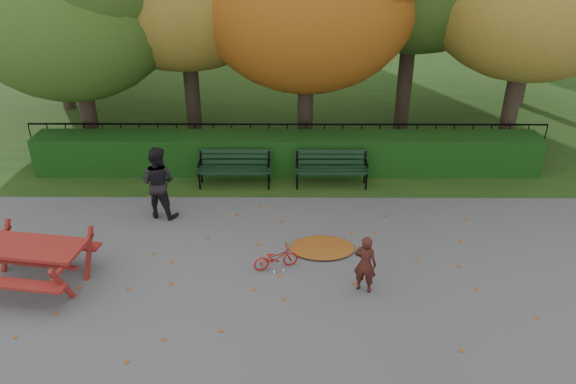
{
  "coord_description": "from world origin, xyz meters",
  "views": [
    {
      "loc": [
        0.09,
        -8.89,
        6.41
      ],
      "look_at": [
        0.04,
        1.38,
        1.0
      ],
      "focal_mm": 35.0,
      "sensor_mm": 36.0,
      "label": 1
    }
  ],
  "objects_px": {
    "bicycle": "(276,258)",
    "bench_right": "(331,166)",
    "bench_left": "(235,165)",
    "adult": "(158,182)",
    "child": "(365,264)",
    "picnic_table": "(30,254)"
  },
  "relations": [
    {
      "from": "bench_left",
      "to": "picnic_table",
      "type": "distance_m",
      "value": 5.31
    },
    {
      "from": "child",
      "to": "bicycle",
      "type": "height_order",
      "value": "child"
    },
    {
      "from": "bench_left",
      "to": "child",
      "type": "relative_size",
      "value": 1.57
    },
    {
      "from": "bicycle",
      "to": "bench_right",
      "type": "bearing_deg",
      "value": -37.8
    },
    {
      "from": "bench_left",
      "to": "picnic_table",
      "type": "xyz_separation_m",
      "value": [
        -3.35,
        -4.12,
        0.14
      ]
    },
    {
      "from": "bench_left",
      "to": "bicycle",
      "type": "distance_m",
      "value": 3.77
    },
    {
      "from": "picnic_table",
      "to": "child",
      "type": "height_order",
      "value": "child"
    },
    {
      "from": "bench_right",
      "to": "child",
      "type": "height_order",
      "value": "child"
    },
    {
      "from": "child",
      "to": "bicycle",
      "type": "xyz_separation_m",
      "value": [
        -1.63,
        0.68,
        -0.34
      ]
    },
    {
      "from": "adult",
      "to": "bicycle",
      "type": "bearing_deg",
      "value": 157.62
    },
    {
      "from": "picnic_table",
      "to": "bicycle",
      "type": "distance_m",
      "value": 4.51
    },
    {
      "from": "bench_left",
      "to": "bicycle",
      "type": "xyz_separation_m",
      "value": [
        1.11,
        -3.59,
        -0.29
      ]
    },
    {
      "from": "bench_right",
      "to": "adult",
      "type": "bearing_deg",
      "value": -158.45
    },
    {
      "from": "bench_left",
      "to": "picnic_table",
      "type": "relative_size",
      "value": 0.82
    },
    {
      "from": "picnic_table",
      "to": "bicycle",
      "type": "bearing_deg",
      "value": 15.32
    },
    {
      "from": "child",
      "to": "adult",
      "type": "bearing_deg",
      "value": -10.16
    },
    {
      "from": "child",
      "to": "adult",
      "type": "relative_size",
      "value": 0.69
    },
    {
      "from": "bicycle",
      "to": "bench_left",
      "type": "bearing_deg",
      "value": -0.88
    },
    {
      "from": "bench_left",
      "to": "bench_right",
      "type": "height_order",
      "value": "same"
    },
    {
      "from": "bench_right",
      "to": "child",
      "type": "relative_size",
      "value": 1.57
    },
    {
      "from": "picnic_table",
      "to": "adult",
      "type": "bearing_deg",
      "value": 63.33
    },
    {
      "from": "child",
      "to": "bench_right",
      "type": "bearing_deg",
      "value": -63.17
    }
  ]
}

